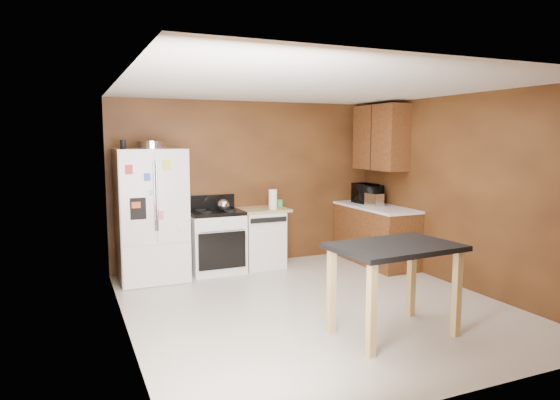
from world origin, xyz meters
TOP-DOWN VIEW (x-y plane):
  - floor at (0.00, 0.00)m, footprint 4.50×4.50m
  - ceiling at (0.00, 0.00)m, footprint 4.50×4.50m
  - wall_back at (0.00, 2.25)m, footprint 4.20×0.00m
  - wall_front at (0.00, -2.25)m, footprint 4.20×0.00m
  - wall_left at (-2.10, 0.00)m, footprint 0.00×4.50m
  - wall_right at (2.10, 0.00)m, footprint 0.00×4.50m
  - roasting_pan at (-1.52, 1.85)m, footprint 0.41×0.41m
  - pen_cup at (-1.90, 1.79)m, footprint 0.08×0.08m
  - kettle at (-0.53, 1.87)m, footprint 0.17×0.17m
  - paper_towel at (0.22, 1.81)m, footprint 0.17×0.17m
  - green_canister at (0.42, 2.02)m, footprint 0.13×0.13m
  - toaster at (1.75, 1.43)m, footprint 0.19×0.29m
  - microwave at (1.83, 1.74)m, footprint 0.37×0.53m
  - refrigerator at (-1.55, 1.86)m, footprint 0.90×0.80m
  - gas_range at (-0.64, 1.92)m, footprint 0.76×0.68m
  - dishwasher at (0.08, 1.95)m, footprint 0.78×0.63m
  - right_cabinets at (1.84, 1.48)m, footprint 0.63×1.58m
  - island at (0.31, -1.06)m, footprint 1.28×0.90m

SIDE VIEW (x-z plane):
  - floor at x=0.00m, z-range 0.00..0.00m
  - dishwasher at x=0.08m, z-range 0.01..0.90m
  - gas_range at x=-0.64m, z-range -0.09..1.01m
  - island at x=0.31m, z-range 0.31..1.22m
  - refrigerator at x=-1.55m, z-range 0.00..1.80m
  - right_cabinets at x=1.84m, z-range -0.32..2.13m
  - green_canister at x=0.42m, z-range 0.89..1.00m
  - kettle at x=-0.53m, z-range 0.90..1.07m
  - toaster at x=1.75m, z-range 0.90..1.10m
  - paper_towel at x=0.22m, z-range 0.89..1.18m
  - microwave at x=1.83m, z-range 0.90..1.19m
  - wall_back at x=0.00m, z-range -0.85..3.35m
  - wall_front at x=0.00m, z-range -0.85..3.35m
  - wall_left at x=-2.10m, z-range -1.00..3.50m
  - wall_right at x=2.10m, z-range -1.00..3.50m
  - roasting_pan at x=-1.52m, z-range 1.80..1.90m
  - pen_cup at x=-1.90m, z-range 1.80..1.92m
  - ceiling at x=0.00m, z-range 2.50..2.50m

